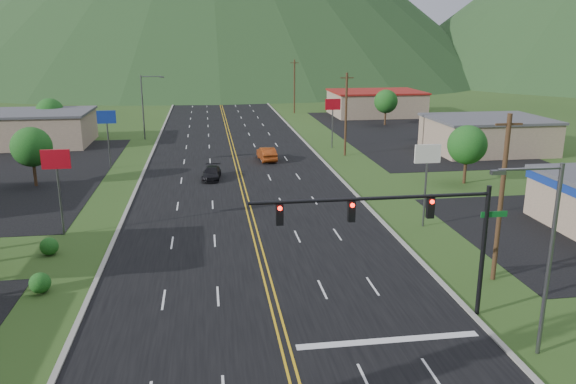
{
  "coord_description": "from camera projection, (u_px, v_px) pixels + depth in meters",
  "views": [
    {
      "loc": [
        -3.27,
        -11.11,
        14.13
      ],
      "look_at": [
        1.76,
        23.22,
        4.5
      ],
      "focal_mm": 35.0,
      "sensor_mm": 36.0,
      "label": 1
    }
  ],
  "objects": [
    {
      "name": "traffic_signal",
      "position": [
        410.0,
        222.0,
        27.65
      ],
      "size": [
        13.1,
        0.43,
        7.0
      ],
      "color": "black",
      "rests_on": "ground"
    },
    {
      "name": "streetlight_east",
      "position": [
        545.0,
        249.0,
        24.53
      ],
      "size": [
        3.28,
        0.25,
        9.0
      ],
      "color": "#59595E",
      "rests_on": "ground"
    },
    {
      "name": "streetlight_west",
      "position": [
        145.0,
        103.0,
        78.55
      ],
      "size": [
        3.28,
        0.25,
        9.0
      ],
      "color": "#59595E",
      "rests_on": "ground"
    },
    {
      "name": "building_west_far",
      "position": [
        20.0,
        128.0,
        75.14
      ],
      "size": [
        18.4,
        11.4,
        4.5
      ],
      "color": "tan",
      "rests_on": "ground"
    },
    {
      "name": "building_east_mid",
      "position": [
        487.0,
        134.0,
        71.15
      ],
      "size": [
        14.4,
        11.4,
        4.3
      ],
      "color": "tan",
      "rests_on": "ground"
    },
    {
      "name": "building_east_far",
      "position": [
        376.0,
        103.0,
        103.94
      ],
      "size": [
        16.4,
        12.4,
        4.5
      ],
      "color": "tan",
      "rests_on": "ground"
    },
    {
      "name": "pole_sign_west_a",
      "position": [
        57.0,
        168.0,
        40.12
      ],
      "size": [
        2.0,
        0.18,
        6.4
      ],
      "color": "#59595E",
      "rests_on": "ground"
    },
    {
      "name": "pole_sign_west_b",
      "position": [
        107.0,
        123.0,
        61.09
      ],
      "size": [
        2.0,
        0.18,
        6.4
      ],
      "color": "#59595E",
      "rests_on": "ground"
    },
    {
      "name": "pole_sign_east_a",
      "position": [
        427.0,
        162.0,
        41.98
      ],
      "size": [
        2.0,
        0.18,
        6.4
      ],
      "color": "#59595E",
      "rests_on": "ground"
    },
    {
      "name": "pole_sign_east_b",
      "position": [
        333.0,
        109.0,
        72.49
      ],
      "size": [
        2.0,
        0.18,
        6.4
      ],
      "color": "#59595E",
      "rests_on": "ground"
    },
    {
      "name": "tree_west_a",
      "position": [
        32.0,
        147.0,
        53.89
      ],
      "size": [
        3.84,
        3.84,
        5.82
      ],
      "color": "#382314",
      "rests_on": "ground"
    },
    {
      "name": "tree_west_b",
      "position": [
        50.0,
        112.0,
        78.94
      ],
      "size": [
        3.84,
        3.84,
        5.82
      ],
      "color": "#382314",
      "rests_on": "ground"
    },
    {
      "name": "tree_east_a",
      "position": [
        467.0,
        145.0,
        54.99
      ],
      "size": [
        3.84,
        3.84,
        5.82
      ],
      "color": "#382314",
      "rests_on": "ground"
    },
    {
      "name": "tree_east_b",
      "position": [
        386.0,
        101.0,
        91.78
      ],
      "size": [
        3.84,
        3.84,
        5.82
      ],
      "color": "#382314",
      "rests_on": "ground"
    },
    {
      "name": "utility_pole_a",
      "position": [
        501.0,
        198.0,
        32.5
      ],
      "size": [
        1.6,
        0.28,
        10.0
      ],
      "color": "#382314",
      "rests_on": "ground"
    },
    {
      "name": "utility_pole_b",
      "position": [
        346.0,
        114.0,
        67.78
      ],
      "size": [
        1.6,
        0.28,
        10.0
      ],
      "color": "#382314",
      "rests_on": "ground"
    },
    {
      "name": "utility_pole_c",
      "position": [
        294.0,
        86.0,
        105.91
      ],
      "size": [
        1.6,
        0.28,
        10.0
      ],
      "color": "#382314",
      "rests_on": "ground"
    },
    {
      "name": "utility_pole_d",
      "position": [
        270.0,
        73.0,
        144.05
      ],
      "size": [
        1.6,
        0.28,
        10.0
      ],
      "color": "#382314",
      "rests_on": "ground"
    },
    {
      "name": "car_dark_mid",
      "position": [
        212.0,
        173.0,
        57.38
      ],
      "size": [
        2.18,
        4.41,
        1.23
      ],
      "primitive_type": "imported",
      "rotation": [
        0.0,
        0.0,
        -0.11
      ],
      "color": "black",
      "rests_on": "ground"
    },
    {
      "name": "car_red_far",
      "position": [
        267.0,
        154.0,
        66.02
      ],
      "size": [
        2.05,
        4.91,
        1.58
      ],
      "primitive_type": "imported",
      "rotation": [
        0.0,
        0.0,
        3.22
      ],
      "color": "#963710",
      "rests_on": "ground"
    }
  ]
}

